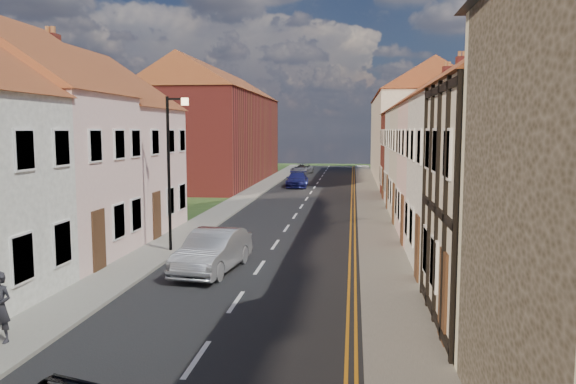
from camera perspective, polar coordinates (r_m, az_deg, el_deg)
name	(u,v)px	position (r m, az deg, el deg)	size (l,w,h in m)	color
road	(295,216)	(31.64, 0.70, -2.46)	(7.00, 90.00, 0.02)	black
pavement_left	(219,214)	(32.38, -7.07, -2.22)	(1.80, 90.00, 0.12)	gray
pavement_right	(374,217)	(31.48, 8.70, -2.49)	(1.80, 90.00, 0.12)	gray
cottage_r_white_near	(540,141)	(20.13, 24.27, 4.73)	(8.30, 6.00, 9.00)	white
cottage_r_cream_mid	(498,139)	(25.33, 20.58, 5.11)	(8.30, 5.20, 9.00)	beige
cottage_r_pink	(472,137)	(30.60, 18.16, 5.32)	(8.30, 6.00, 9.00)	beige
cottage_r_white_far	(453,136)	(35.91, 16.45, 5.49)	(8.30, 5.20, 9.00)	white
cottage_r_cream_far	(440,135)	(41.24, 15.18, 5.59)	(8.30, 6.00, 9.00)	maroon
cottage_l_brick_mid	(7,139)	(22.89, -26.67, 4.87)	(8.30, 5.70, 9.10)	beige
cottage_l_pink	(83,140)	(27.92, -20.11, 4.97)	(8.30, 6.30, 8.80)	beige
block_right_far	(416,125)	(56.43, 12.91, 6.62)	(8.30, 24.20, 10.50)	beige
block_left_far	(217,125)	(52.61, -7.18, 6.76)	(8.30, 24.20, 10.50)	maroon
lamppost	(171,164)	(22.28, -11.82, 2.84)	(0.88, 0.15, 6.00)	black
car_mid	(213,251)	(19.46, -7.63, -5.97)	(1.51, 4.34, 1.43)	gray
car_far	(297,180)	(47.75, 0.93, 1.26)	(1.76, 4.34, 1.26)	navy
car_distant	(302,169)	(62.09, 1.43, 2.35)	(1.84, 3.99, 1.11)	gray
pedestrian_left_b	(0,307)	(14.24, -27.25, -10.38)	(0.58, 0.38, 1.59)	#232228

